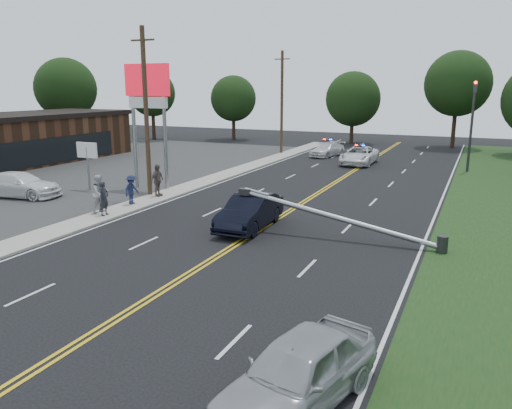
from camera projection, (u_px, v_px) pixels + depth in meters
The scene contains 23 objects.
ground at pixel (162, 291), 16.46m from camera, with size 120.00×120.00×0.00m, color black.
sidewalk at pixel (141, 203), 28.68m from camera, with size 1.80×70.00×0.12m, color #9E998E.
centerline_yellow at pixel (276, 219), 25.32m from camera, with size 0.36×80.00×0.00m, color gold.
pylon_sign at pixel (148, 96), 31.71m from camera, with size 3.20×0.35×8.00m.
small_sign at pixel (87, 154), 32.18m from camera, with size 1.60×0.14×3.10m.
traffic_signal at pixel (472, 118), 38.74m from camera, with size 0.28×0.41×7.05m.
fallen_streetlight at pixel (348, 220), 21.65m from camera, with size 9.36×0.44×1.91m.
utility_pole_mid at pixel (146, 113), 29.62m from camera, with size 1.60×0.28×10.00m.
utility_pole_far at pixel (282, 102), 49.12m from camera, with size 1.60×0.28×10.00m.
tree_3 at pixel (66, 89), 58.44m from camera, with size 7.09×7.09×9.92m.
tree_4 at pixel (152, 93), 62.45m from camera, with size 5.77×5.77×8.69m.
tree_5 at pixel (233, 99), 62.62m from camera, with size 5.70×5.70×8.01m.
tree_6 at pixel (353, 99), 58.43m from camera, with size 6.36×6.36×8.38m.
tree_7 at pixel (458, 84), 53.77m from camera, with size 7.01×7.01×10.42m.
crashed_sedan at pixel (250, 212), 23.62m from camera, with size 1.71×4.90×1.61m, color black.
waiting_sedan at pixel (298, 372), 10.41m from camera, with size 1.81×4.49×1.53m, color #A1A2A9.
parked_car at pixel (19, 185), 30.41m from camera, with size 2.10×5.17×1.50m, color white.
emergency_a at pixel (359, 155), 43.36m from camera, with size 2.53×5.48×1.52m, color white.
emergency_b at pixel (327, 150), 48.29m from camera, with size 1.84×4.53×1.31m, color silver.
bystander_a at pixel (104, 198), 25.53m from camera, with size 0.65×0.42×1.77m, color #23232A.
bystander_b at pixel (100, 194), 26.08m from camera, with size 0.98×0.76×2.01m, color #B5B5BA.
bystander_c at pixel (132, 190), 28.02m from camera, with size 1.06×0.61×1.65m, color #1B2245.
bystander_d at pixel (157, 180), 30.01m from camera, with size 1.14×0.47×1.94m, color #61544D.
Camera 1 is at (9.18, -12.70, 6.57)m, focal length 35.00 mm.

